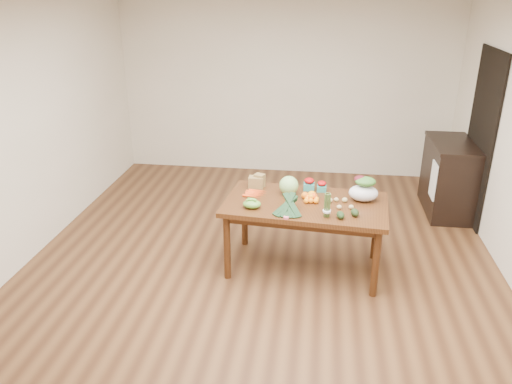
# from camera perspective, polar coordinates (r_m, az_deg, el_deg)

# --- Properties ---
(floor) EXTENTS (6.00, 6.00, 0.00)m
(floor) POSITION_cam_1_polar(r_m,az_deg,el_deg) (5.33, 0.49, -8.65)
(floor) COLOR brown
(floor) RESTS_ON ground
(room_walls) EXTENTS (5.02, 6.02, 2.70)m
(room_walls) POSITION_cam_1_polar(r_m,az_deg,el_deg) (4.77, 0.54, 5.34)
(room_walls) COLOR white
(room_walls) RESTS_ON floor
(dining_table) EXTENTS (1.68, 1.03, 0.75)m
(dining_table) POSITION_cam_1_polar(r_m,az_deg,el_deg) (5.18, 5.54, -4.97)
(dining_table) COLOR #4F2B12
(dining_table) RESTS_ON floor
(doorway_dark) EXTENTS (0.02, 1.00, 2.10)m
(doorway_dark) POSITION_cam_1_polar(r_m,az_deg,el_deg) (6.64, 24.25, 5.65)
(doorway_dark) COLOR black
(doorway_dark) RESTS_ON floor
(cabinet) EXTENTS (0.52, 1.02, 0.94)m
(cabinet) POSITION_cam_1_polar(r_m,az_deg,el_deg) (6.88, 21.10, 1.57)
(cabinet) COLOR black
(cabinet) RESTS_ON floor
(dish_towel) EXTENTS (0.02, 0.28, 0.45)m
(dish_towel) POSITION_cam_1_polar(r_m,az_deg,el_deg) (6.48, 19.61, 1.26)
(dish_towel) COLOR white
(dish_towel) RESTS_ON cabinet
(paper_bag) EXTENTS (0.22, 0.19, 0.15)m
(paper_bag) POSITION_cam_1_polar(r_m,az_deg,el_deg) (5.34, 0.01, 1.27)
(paper_bag) COLOR olive
(paper_bag) RESTS_ON dining_table
(cabbage) EXTENTS (0.20, 0.20, 0.20)m
(cabbage) POSITION_cam_1_polar(r_m,az_deg,el_deg) (5.16, 3.77, 0.75)
(cabbage) COLOR #96CB75
(cabbage) RESTS_ON dining_table
(strawberry_basket_a) EXTENTS (0.12, 0.12, 0.10)m
(strawberry_basket_a) POSITION_cam_1_polar(r_m,az_deg,el_deg) (5.32, 6.08, 0.80)
(strawberry_basket_a) COLOR #BA0D0C
(strawberry_basket_a) RESTS_ON dining_table
(strawberry_basket_b) EXTENTS (0.11, 0.11, 0.09)m
(strawberry_basket_b) POSITION_cam_1_polar(r_m,az_deg,el_deg) (5.30, 7.51, 0.56)
(strawberry_basket_b) COLOR red
(strawberry_basket_b) RESTS_ON dining_table
(orange_a) EXTENTS (0.07, 0.07, 0.07)m
(orange_a) POSITION_cam_1_polar(r_m,az_deg,el_deg) (5.09, 5.61, -0.40)
(orange_a) COLOR orange
(orange_a) RESTS_ON dining_table
(orange_b) EXTENTS (0.09, 0.09, 0.09)m
(orange_b) POSITION_cam_1_polar(r_m,az_deg,el_deg) (5.08, 6.41, -0.36)
(orange_b) COLOR orange
(orange_b) RESTS_ON dining_table
(orange_c) EXTENTS (0.08, 0.08, 0.08)m
(orange_c) POSITION_cam_1_polar(r_m,az_deg,el_deg) (5.06, 6.60, -0.54)
(orange_c) COLOR #FB570F
(orange_c) RESTS_ON dining_table
(mandarin_cluster) EXTENTS (0.20, 0.20, 0.08)m
(mandarin_cluster) POSITION_cam_1_polar(r_m,az_deg,el_deg) (5.02, 6.29, -0.68)
(mandarin_cluster) COLOR orange
(mandarin_cluster) RESTS_ON dining_table
(carrots) EXTENTS (0.24, 0.23, 0.03)m
(carrots) POSITION_cam_1_polar(r_m,az_deg,el_deg) (5.17, -0.08, -0.16)
(carrots) COLOR #F05014
(carrots) RESTS_ON dining_table
(snap_pea_bag) EXTENTS (0.18, 0.14, 0.08)m
(snap_pea_bag) POSITION_cam_1_polar(r_m,az_deg,el_deg) (4.86, -0.47, -1.39)
(snap_pea_bag) COLOR #5CA337
(snap_pea_bag) RESTS_ON dining_table
(kale_bunch) EXTENTS (0.35, 0.43, 0.16)m
(kale_bunch) POSITION_cam_1_polar(r_m,az_deg,el_deg) (4.72, 3.67, -1.66)
(kale_bunch) COLOR black
(kale_bunch) RESTS_ON dining_table
(asparagus_bundle) EXTENTS (0.09, 0.12, 0.26)m
(asparagus_bundle) POSITION_cam_1_polar(r_m,az_deg,el_deg) (4.68, 8.14, -1.49)
(asparagus_bundle) COLOR #507033
(asparagus_bundle) RESTS_ON dining_table
(potato_a) EXTENTS (0.06, 0.05, 0.05)m
(potato_a) POSITION_cam_1_polar(r_m,az_deg,el_deg) (5.04, 8.41, -0.93)
(potato_a) COLOR tan
(potato_a) RESTS_ON dining_table
(potato_b) EXTENTS (0.05, 0.04, 0.04)m
(potato_b) POSITION_cam_1_polar(r_m,az_deg,el_deg) (4.91, 9.50, -1.70)
(potato_b) COLOR #D1BC78
(potato_b) RESTS_ON dining_table
(potato_c) EXTENTS (0.06, 0.05, 0.05)m
(potato_c) POSITION_cam_1_polar(r_m,az_deg,el_deg) (5.07, 10.11, -0.90)
(potato_c) COLOR tan
(potato_c) RESTS_ON dining_table
(potato_d) EXTENTS (0.05, 0.04, 0.04)m
(potato_d) POSITION_cam_1_polar(r_m,az_deg,el_deg) (5.07, 9.16, -0.85)
(potato_d) COLOR tan
(potato_d) RESTS_ON dining_table
(potato_e) EXTENTS (0.05, 0.05, 0.04)m
(potato_e) POSITION_cam_1_polar(r_m,az_deg,el_deg) (4.93, 10.83, -1.69)
(potato_e) COLOR tan
(potato_e) RESTS_ON dining_table
(avocado_a) EXTENTS (0.10, 0.12, 0.07)m
(avocado_a) POSITION_cam_1_polar(r_m,az_deg,el_deg) (4.71, 9.62, -2.61)
(avocado_a) COLOR black
(avocado_a) RESTS_ON dining_table
(avocado_b) EXTENTS (0.10, 0.12, 0.07)m
(avocado_b) POSITION_cam_1_polar(r_m,az_deg,el_deg) (4.78, 11.23, -2.32)
(avocado_b) COLOR black
(avocado_b) RESTS_ON dining_table
(salad_bag) EXTENTS (0.31, 0.25, 0.23)m
(salad_bag) POSITION_cam_1_polar(r_m,az_deg,el_deg) (5.11, 12.20, 0.22)
(salad_bag) COLOR silver
(salad_bag) RESTS_ON dining_table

